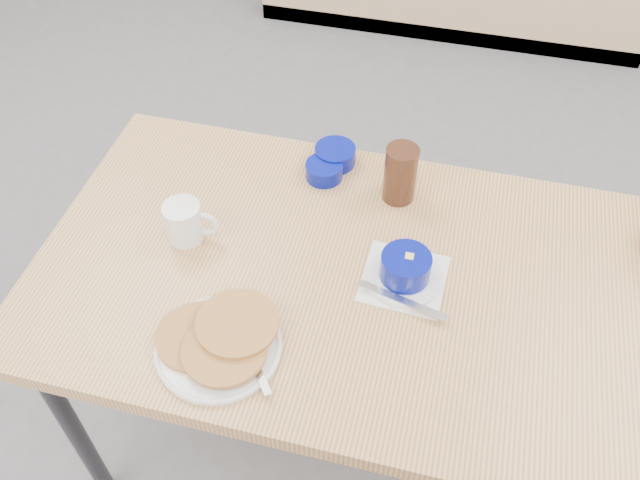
% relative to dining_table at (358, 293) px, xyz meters
% --- Properties ---
extents(dining_table, '(1.40, 0.80, 0.76)m').
position_rel_dining_table_xyz_m(dining_table, '(0.00, 0.00, 0.00)').
color(dining_table, tan).
rests_on(dining_table, ground).
extents(pancake_plate, '(0.26, 0.25, 0.04)m').
position_rel_dining_table_xyz_m(pancake_plate, '(-0.23, -0.24, 0.08)').
color(pancake_plate, white).
rests_on(pancake_plate, dining_table).
extents(coffee_mug, '(0.12, 0.08, 0.09)m').
position_rel_dining_table_xyz_m(coffee_mug, '(-0.39, 0.02, 0.11)').
color(coffee_mug, white).
rests_on(coffee_mug, dining_table).
extents(grits_setting, '(0.19, 0.19, 0.07)m').
position_rel_dining_table_xyz_m(grits_setting, '(0.10, 0.01, 0.09)').
color(grits_setting, white).
rests_on(grits_setting, dining_table).
extents(creamer_bowl, '(0.09, 0.09, 0.04)m').
position_rel_dining_table_xyz_m(creamer_bowl, '(-0.15, 0.28, 0.08)').
color(creamer_bowl, '#050F81').
rests_on(creamer_bowl, dining_table).
extents(butter_bowl, '(0.10, 0.10, 0.05)m').
position_rel_dining_table_xyz_m(butter_bowl, '(-0.13, 0.34, 0.08)').
color(butter_bowl, '#050F81').
rests_on(butter_bowl, dining_table).
extents(amber_tumbler, '(0.09, 0.09, 0.14)m').
position_rel_dining_table_xyz_m(amber_tumbler, '(0.04, 0.26, 0.13)').
color(amber_tumbler, '#3B1F12').
rests_on(amber_tumbler, dining_table).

